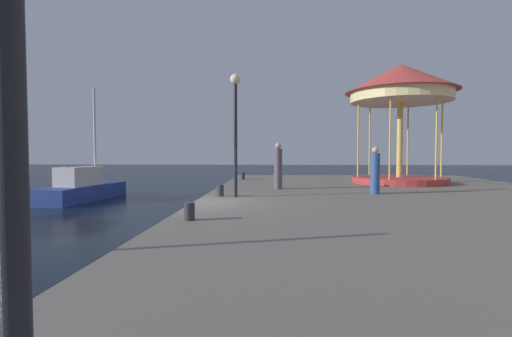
% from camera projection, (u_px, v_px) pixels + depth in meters
% --- Properties ---
extents(ground_plane, '(120.00, 120.00, 0.00)m').
position_uv_depth(ground_plane, '(194.00, 228.00, 11.34)').
color(ground_plane, black).
extents(quay_dock, '(14.55, 27.76, 0.80)m').
position_uv_depth(quay_dock, '(434.00, 217.00, 10.94)').
color(quay_dock, slate).
rests_on(quay_dock, ground).
extents(sailboat_blue, '(2.18, 5.32, 5.63)m').
position_uv_depth(sailboat_blue, '(83.00, 188.00, 17.81)').
color(sailboat_blue, navy).
rests_on(sailboat_blue, ground).
extents(carousel, '(5.43, 5.43, 5.94)m').
position_uv_depth(carousel, '(400.00, 94.00, 18.28)').
color(carousel, '#B23333').
rests_on(carousel, quay_dock).
extents(lamp_post_mid_promenade, '(0.36, 0.36, 4.21)m').
position_uv_depth(lamp_post_mid_promenade, '(235.00, 113.00, 12.50)').
color(lamp_post_mid_promenade, black).
rests_on(lamp_post_mid_promenade, quay_dock).
extents(bollard_north, '(0.24, 0.24, 0.40)m').
position_uv_depth(bollard_north, '(189.00, 211.00, 8.23)').
color(bollard_north, '#2D2D33').
rests_on(bollard_north, quay_dock).
extents(bollard_center, '(0.24, 0.24, 0.40)m').
position_uv_depth(bollard_center, '(220.00, 191.00, 12.77)').
color(bollard_center, '#2D2D33').
rests_on(bollard_center, quay_dock).
extents(bollard_south, '(0.24, 0.24, 0.40)m').
position_uv_depth(bollard_south, '(243.00, 176.00, 20.98)').
color(bollard_south, '#2D2D33').
rests_on(bollard_south, quay_dock).
extents(person_near_carousel, '(0.34, 0.34, 1.94)m').
position_uv_depth(person_near_carousel, '(278.00, 167.00, 15.29)').
color(person_near_carousel, '#514C56').
rests_on(person_near_carousel, quay_dock).
extents(person_far_corner, '(0.34, 0.34, 1.74)m').
position_uv_depth(person_far_corner, '(375.00, 172.00, 13.49)').
color(person_far_corner, '#2D4C8C').
rests_on(person_far_corner, quay_dock).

